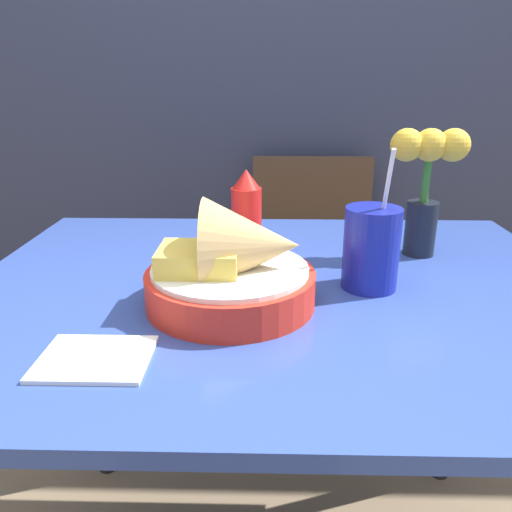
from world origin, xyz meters
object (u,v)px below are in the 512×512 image
object	(u,v)px
ketchup_bottle	(246,217)
drink_cup	(371,251)
chair_far_window	(312,263)
food_basket	(237,268)
flower_vase	(427,176)

from	to	relation	value
ketchup_bottle	drink_cup	distance (m)	0.25
chair_far_window	drink_cup	distance (m)	0.84
chair_far_window	food_basket	distance (m)	0.93
chair_far_window	food_basket	world-z (taller)	food_basket
food_basket	chair_far_window	bearing A→B (deg)	76.93
drink_cup	chair_far_window	bearing A→B (deg)	91.85
chair_far_window	ketchup_bottle	world-z (taller)	ketchup_bottle
ketchup_bottle	food_basket	bearing A→B (deg)	-91.89
ketchup_bottle	drink_cup	xyz separation A→B (m)	(0.22, -0.13, -0.02)
ketchup_bottle	flower_vase	size ratio (longest dim) A/B	0.71
food_basket	drink_cup	distance (m)	0.23
chair_far_window	flower_vase	distance (m)	0.75
food_basket	flower_vase	distance (m)	0.44
chair_far_window	flower_vase	bearing A→B (deg)	-75.28
food_basket	drink_cup	bearing A→B (deg)	18.32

